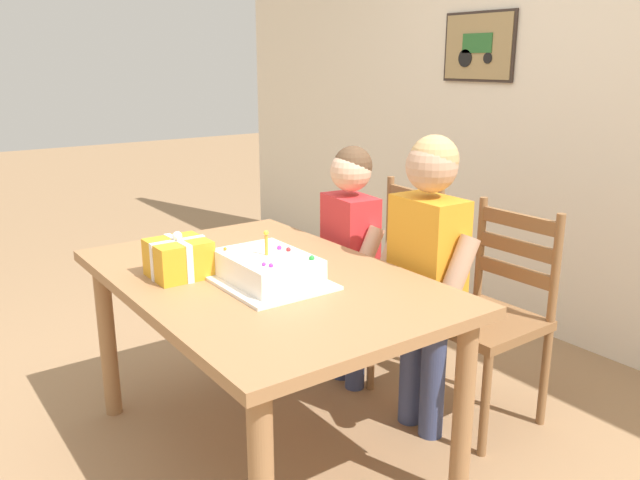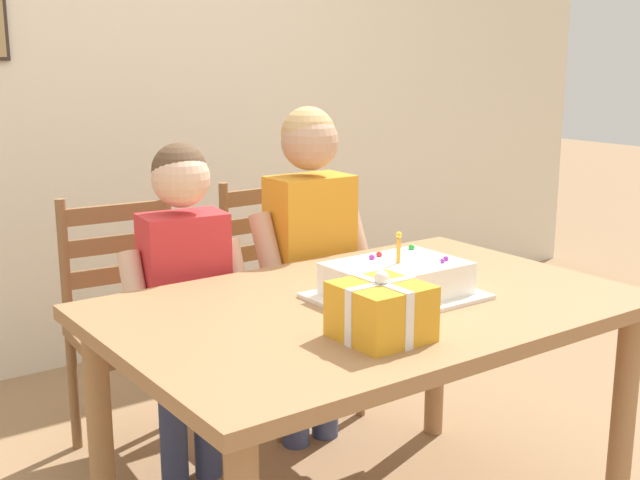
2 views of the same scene
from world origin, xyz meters
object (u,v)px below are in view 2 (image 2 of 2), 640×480
Objects in this scene: birthday_cake at (396,281)px; chair_right at (287,297)px; chair_left at (135,328)px; child_older at (310,245)px; dining_table at (369,333)px; child_younger at (185,282)px; gift_box_red_large at (381,311)px.

birthday_cake is 1.01m from chair_right.
chair_left is 0.68m from child_older.
birthday_cake reaches higher than dining_table.
child_younger is (-0.34, 0.63, -0.09)m from birthday_cake.
dining_table is 0.66m from child_older.
gift_box_red_large is at bearing -112.99° from chair_right.
birthday_cake is 0.65m from child_older.
dining_table is 3.29× the size of birthday_cake.
child_younger reaches higher than chair_right.
chair_right is (0.32, 0.90, -0.17)m from dining_table.
chair_right is 0.81× the size of child_younger.
dining_table is at bearing 163.67° from birthday_cake.
dining_table is 1.28× the size of child_younger.
chair_left is at bearing 109.35° from dining_table.
child_younger is (-0.09, 0.86, -0.11)m from gift_box_red_large.
chair_left is 0.75× the size of child_older.
birthday_cake is 0.33m from gift_box_red_large.
gift_box_red_large is at bearing -137.33° from birthday_cake.
birthday_cake is at bearing -16.33° from dining_table.
child_younger reaches higher than dining_table.
birthday_cake reaches higher than chair_right.
child_older is at bearing 76.43° from birthday_cake.
dining_table is 7.02× the size of gift_box_red_large.
child_older is 0.49m from child_younger.
chair_left is at bearing -179.99° from chair_right.
child_older is at bearing -107.23° from chair_right.
dining_table is 0.34m from gift_box_red_large.
child_younger is at bearing -78.89° from chair_left.
gift_box_red_large is 0.22× the size of chair_right.
chair_left is (-0.32, 0.90, -0.17)m from dining_table.
chair_right is (0.24, 0.93, -0.32)m from birthday_cake.
child_older reaches higher than dining_table.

